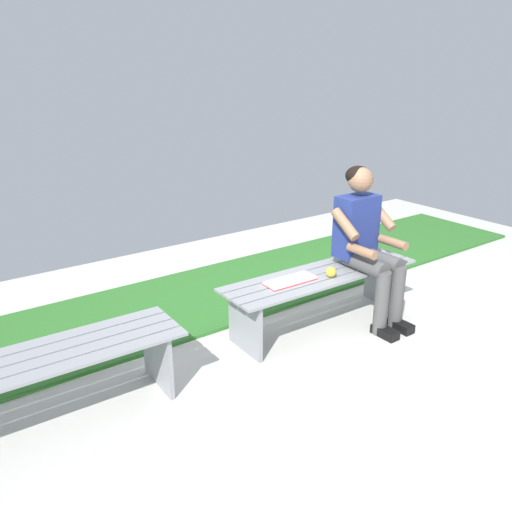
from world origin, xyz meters
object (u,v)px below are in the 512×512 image
Objects in this scene: bench_near at (321,286)px; apple at (331,272)px; person_seated at (367,239)px; book_open at (290,281)px; bench_far at (43,373)px.

bench_near is 20.41× the size of apple.
book_open is (0.69, -0.11, -0.23)m from person_seated.
bench_far is 2.54m from person_seated.
apple reaches higher than bench_far.
apple is (0.37, -0.01, -0.20)m from person_seated.
bench_far is 1.30× the size of person_seated.
person_seated is at bearing 165.00° from bench_near.
person_seated reaches higher than apple.
person_seated reaches higher than bench_far.
book_open reaches higher than bench_far.
bench_near is 4.11× the size of book_open.
person_seated is at bearing 178.92° from apple.
person_seated is (-2.51, 0.10, 0.35)m from bench_far.
apple reaches higher than book_open.
book_open is (-1.82, -0.01, 0.12)m from bench_far.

